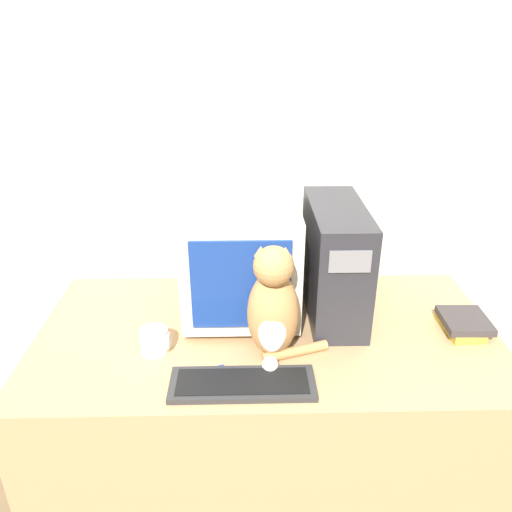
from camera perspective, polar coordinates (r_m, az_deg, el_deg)
The scene contains 9 objects.
wall_back at distance 2.04m, azimuth 0.80°, elevation 10.38°, with size 7.00×0.05×2.50m.
desk at distance 2.05m, azimuth 1.17°, elevation -17.56°, with size 1.63×0.83×0.77m.
crt_monitor at distance 1.82m, azimuth -1.72°, elevation -0.23°, with size 0.41×0.44×0.43m.
computer_tower at distance 1.85m, azimuth 8.98°, elevation -0.53°, with size 0.19×0.48×0.42m.
keyboard at distance 1.56m, azimuth -1.56°, elevation -14.38°, with size 0.44×0.16×0.02m.
cat at distance 1.60m, azimuth 2.02°, elevation -5.91°, with size 0.28×0.22×0.40m.
book_stack at distance 1.94m, azimuth 22.53°, elevation -7.13°, with size 0.16×0.19×0.06m.
pen at distance 1.63m, azimuth -6.37°, elevation -12.92°, with size 0.15×0.06×0.01m.
mug at distance 1.72m, azimuth -11.47°, elevation -9.46°, with size 0.10×0.09×0.08m.
Camera 1 is at (-0.08, -1.08, 1.78)m, focal length 35.00 mm.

